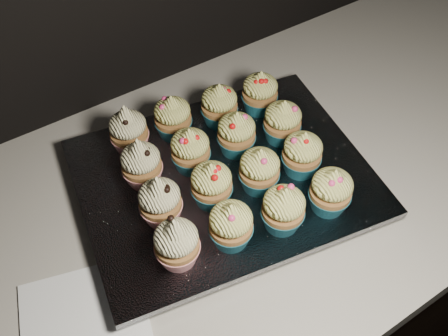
# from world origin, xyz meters

# --- Properties ---
(cabinet) EXTENTS (2.40, 0.60, 0.86)m
(cabinet) POSITION_xyz_m (0.00, 1.70, 0.43)
(cabinet) COLOR black
(cabinet) RESTS_ON ground
(worktop) EXTENTS (2.44, 0.64, 0.04)m
(worktop) POSITION_xyz_m (0.00, 1.70, 0.88)
(worktop) COLOR beige
(worktop) RESTS_ON cabinet
(napkin) EXTENTS (0.21, 0.21, 0.00)m
(napkin) POSITION_xyz_m (-0.31, 1.61, 0.90)
(napkin) COLOR white
(napkin) RESTS_ON worktop
(baking_tray) EXTENTS (0.46, 0.38, 0.02)m
(baking_tray) POSITION_xyz_m (-0.02, 1.70, 0.91)
(baking_tray) COLOR black
(baking_tray) RESTS_ON worktop
(foil_lining) EXTENTS (0.50, 0.42, 0.01)m
(foil_lining) POSITION_xyz_m (-0.02, 1.70, 0.93)
(foil_lining) COLOR silver
(foil_lining) RESTS_ON baking_tray
(cupcake_0) EXTENTS (0.06, 0.06, 0.10)m
(cupcake_0) POSITION_xyz_m (-0.16, 1.61, 0.97)
(cupcake_0) COLOR red
(cupcake_0) RESTS_ON foil_lining
(cupcake_1) EXTENTS (0.06, 0.06, 0.08)m
(cupcake_1) POSITION_xyz_m (-0.08, 1.60, 0.97)
(cupcake_1) COLOR #185F72
(cupcake_1) RESTS_ON foil_lining
(cupcake_2) EXTENTS (0.06, 0.06, 0.08)m
(cupcake_2) POSITION_xyz_m (-0.01, 1.58, 0.97)
(cupcake_2) COLOR #185F72
(cupcake_2) RESTS_ON foil_lining
(cupcake_3) EXTENTS (0.06, 0.06, 0.08)m
(cupcake_3) POSITION_xyz_m (0.07, 1.56, 0.97)
(cupcake_3) COLOR #185F72
(cupcake_3) RESTS_ON foil_lining
(cupcake_4) EXTENTS (0.06, 0.06, 0.10)m
(cupcake_4) POSITION_xyz_m (-0.14, 1.68, 0.97)
(cupcake_4) COLOR red
(cupcake_4) RESTS_ON foil_lining
(cupcake_5) EXTENTS (0.06, 0.06, 0.08)m
(cupcake_5) POSITION_xyz_m (-0.07, 1.67, 0.97)
(cupcake_5) COLOR #185F72
(cupcake_5) RESTS_ON foil_lining
(cupcake_6) EXTENTS (0.06, 0.06, 0.08)m
(cupcake_6) POSITION_xyz_m (0.01, 1.65, 0.97)
(cupcake_6) COLOR #185F72
(cupcake_6) RESTS_ON foil_lining
(cupcake_7) EXTENTS (0.06, 0.06, 0.08)m
(cupcake_7) POSITION_xyz_m (0.08, 1.64, 0.97)
(cupcake_7) COLOR #185F72
(cupcake_7) RESTS_ON foil_lining
(cupcake_8) EXTENTS (0.06, 0.06, 0.10)m
(cupcake_8) POSITION_xyz_m (-0.14, 1.76, 0.97)
(cupcake_8) COLOR red
(cupcake_8) RESTS_ON foil_lining
(cupcake_9) EXTENTS (0.06, 0.06, 0.08)m
(cupcake_9) POSITION_xyz_m (-0.06, 1.75, 0.97)
(cupcake_9) COLOR #185F72
(cupcake_9) RESTS_ON foil_lining
(cupcake_10) EXTENTS (0.06, 0.06, 0.08)m
(cupcake_10) POSITION_xyz_m (0.02, 1.74, 0.97)
(cupcake_10) COLOR #185F72
(cupcake_10) RESTS_ON foil_lining
(cupcake_11) EXTENTS (0.06, 0.06, 0.08)m
(cupcake_11) POSITION_xyz_m (0.10, 1.72, 0.97)
(cupcake_11) COLOR #185F72
(cupcake_11) RESTS_ON foil_lining
(cupcake_12) EXTENTS (0.06, 0.06, 0.10)m
(cupcake_12) POSITION_xyz_m (-0.12, 1.83, 0.97)
(cupcake_12) COLOR red
(cupcake_12) RESTS_ON foil_lining
(cupcake_13) EXTENTS (0.06, 0.06, 0.08)m
(cupcake_13) POSITION_xyz_m (-0.04, 1.82, 0.97)
(cupcake_13) COLOR #185F72
(cupcake_13) RESTS_ON foil_lining
(cupcake_14) EXTENTS (0.06, 0.06, 0.08)m
(cupcake_14) POSITION_xyz_m (0.04, 1.81, 0.97)
(cupcake_14) COLOR #185F72
(cupcake_14) RESTS_ON foil_lining
(cupcake_15) EXTENTS (0.06, 0.06, 0.08)m
(cupcake_15) POSITION_xyz_m (0.11, 1.80, 0.97)
(cupcake_15) COLOR #185F72
(cupcake_15) RESTS_ON foil_lining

